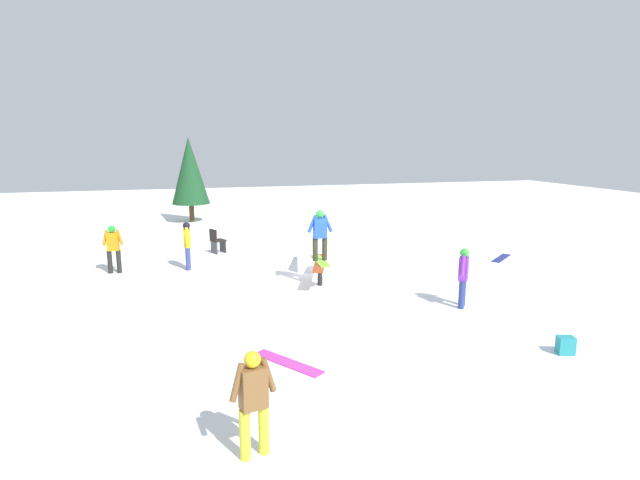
{
  "coord_description": "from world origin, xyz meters",
  "views": [
    {
      "loc": [
        12.84,
        -3.49,
        3.95
      ],
      "look_at": [
        0.0,
        0.0,
        1.28
      ],
      "focal_mm": 28.0,
      "sensor_mm": 36.0,
      "label": 1
    }
  ],
  "objects_px": {
    "bystander_purple": "(463,274)",
    "loose_snowboard_navy": "(501,258)",
    "main_rider_on_rail": "(320,236)",
    "backpack_on_snow": "(566,345)",
    "folding_chair": "(217,242)",
    "pine_tree_near": "(190,171)",
    "rail_feature": "(320,265)",
    "loose_snowboard_magenta": "(288,363)",
    "bystander_brown": "(253,398)",
    "bystander_yellow": "(187,243)",
    "bystander_orange": "(113,247)"
  },
  "relations": [
    {
      "from": "bystander_purple",
      "to": "loose_snowboard_navy",
      "type": "relative_size",
      "value": 1.03
    },
    {
      "from": "main_rider_on_rail",
      "to": "backpack_on_snow",
      "type": "distance_m",
      "value": 6.58
    },
    {
      "from": "folding_chair",
      "to": "pine_tree_near",
      "type": "xyz_separation_m",
      "value": [
        -7.42,
        -0.73,
        2.08
      ]
    },
    {
      "from": "loose_snowboard_navy",
      "to": "backpack_on_snow",
      "type": "distance_m",
      "value": 7.88
    },
    {
      "from": "bystander_purple",
      "to": "backpack_on_snow",
      "type": "bearing_deg",
      "value": -134.73
    },
    {
      "from": "pine_tree_near",
      "to": "bystander_purple",
      "type": "bearing_deg",
      "value": 22.08
    },
    {
      "from": "loose_snowboard_navy",
      "to": "main_rider_on_rail",
      "type": "bearing_deg",
      "value": -27.66
    },
    {
      "from": "rail_feature",
      "to": "folding_chair",
      "type": "distance_m",
      "value": 5.41
    },
    {
      "from": "bystander_purple",
      "to": "loose_snowboard_magenta",
      "type": "xyz_separation_m",
      "value": [
        1.96,
        -4.68,
        -0.79
      ]
    },
    {
      "from": "bystander_brown",
      "to": "bystander_purple",
      "type": "relative_size",
      "value": 0.99
    },
    {
      "from": "bystander_brown",
      "to": "folding_chair",
      "type": "relative_size",
      "value": 1.62
    },
    {
      "from": "main_rider_on_rail",
      "to": "bystander_yellow",
      "type": "bearing_deg",
      "value": -127.1
    },
    {
      "from": "bystander_yellow",
      "to": "loose_snowboard_magenta",
      "type": "height_order",
      "value": "bystander_yellow"
    },
    {
      "from": "folding_chair",
      "to": "bystander_purple",
      "type": "bearing_deg",
      "value": -172.58
    },
    {
      "from": "bystander_purple",
      "to": "folding_chair",
      "type": "xyz_separation_m",
      "value": [
        -7.46,
        -5.3,
        -0.39
      ]
    },
    {
      "from": "bystander_brown",
      "to": "folding_chair",
      "type": "height_order",
      "value": "bystander_brown"
    },
    {
      "from": "folding_chair",
      "to": "main_rider_on_rail",
      "type": "bearing_deg",
      "value": 179.27
    },
    {
      "from": "bystander_brown",
      "to": "bystander_orange",
      "type": "bearing_deg",
      "value": -88.74
    },
    {
      "from": "bystander_purple",
      "to": "bystander_yellow",
      "type": "distance_m",
      "value": 8.34
    },
    {
      "from": "main_rider_on_rail",
      "to": "backpack_on_snow",
      "type": "relative_size",
      "value": 4.19
    },
    {
      "from": "rail_feature",
      "to": "bystander_purple",
      "type": "relative_size",
      "value": 1.31
    },
    {
      "from": "bystander_brown",
      "to": "backpack_on_snow",
      "type": "xyz_separation_m",
      "value": [
        -1.55,
        6.06,
        -0.63
      ]
    },
    {
      "from": "loose_snowboard_magenta",
      "to": "rail_feature",
      "type": "bearing_deg",
      "value": -57.61
    },
    {
      "from": "folding_chair",
      "to": "backpack_on_snow",
      "type": "distance_m",
      "value": 11.87
    },
    {
      "from": "rail_feature",
      "to": "bystander_orange",
      "type": "relative_size",
      "value": 1.29
    },
    {
      "from": "rail_feature",
      "to": "bystander_yellow",
      "type": "relative_size",
      "value": 1.27
    },
    {
      "from": "bystander_purple",
      "to": "folding_chair",
      "type": "relative_size",
      "value": 1.64
    },
    {
      "from": "main_rider_on_rail",
      "to": "loose_snowboard_magenta",
      "type": "height_order",
      "value": "main_rider_on_rail"
    },
    {
      "from": "bystander_yellow",
      "to": "bystander_purple",
      "type": "bearing_deg",
      "value": 51.31
    },
    {
      "from": "folding_chair",
      "to": "loose_snowboard_navy",
      "type": "bearing_deg",
      "value": -137.81
    },
    {
      "from": "loose_snowboard_navy",
      "to": "bystander_purple",
      "type": "bearing_deg",
      "value": 6.2
    },
    {
      "from": "folding_chair",
      "to": "backpack_on_snow",
      "type": "xyz_separation_m",
      "value": [
        10.38,
        5.74,
        -0.24
      ]
    },
    {
      "from": "main_rider_on_rail",
      "to": "bystander_purple",
      "type": "xyz_separation_m",
      "value": [
        2.65,
        2.82,
        -0.59
      ]
    },
    {
      "from": "bystander_purple",
      "to": "bystander_brown",
      "type": "bearing_deg",
      "value": 165.23
    },
    {
      "from": "pine_tree_near",
      "to": "rail_feature",
      "type": "bearing_deg",
      "value": 14.71
    },
    {
      "from": "bystander_orange",
      "to": "pine_tree_near",
      "type": "distance_m",
      "value": 9.79
    },
    {
      "from": "rail_feature",
      "to": "main_rider_on_rail",
      "type": "xyz_separation_m",
      "value": [
        0.0,
        0.0,
        0.83
      ]
    },
    {
      "from": "rail_feature",
      "to": "loose_snowboard_navy",
      "type": "xyz_separation_m",
      "value": [
        -1.46,
        6.79,
        -0.55
      ]
    },
    {
      "from": "folding_chair",
      "to": "pine_tree_near",
      "type": "bearing_deg",
      "value": -22.34
    },
    {
      "from": "bystander_purple",
      "to": "loose_snowboard_magenta",
      "type": "bearing_deg",
      "value": 149.39
    },
    {
      "from": "bystander_purple",
      "to": "bystander_yellow",
      "type": "relative_size",
      "value": 0.97
    },
    {
      "from": "bystander_orange",
      "to": "backpack_on_snow",
      "type": "xyz_separation_m",
      "value": [
        8.47,
        8.92,
        -0.65
      ]
    },
    {
      "from": "bystander_yellow",
      "to": "pine_tree_near",
      "type": "distance_m",
      "value": 9.59
    },
    {
      "from": "rail_feature",
      "to": "bystander_brown",
      "type": "bearing_deg",
      "value": -2.84
    },
    {
      "from": "bystander_brown",
      "to": "loose_snowboard_magenta",
      "type": "relative_size",
      "value": 0.95
    },
    {
      "from": "loose_snowboard_navy",
      "to": "backpack_on_snow",
      "type": "bearing_deg",
      "value": 23.57
    },
    {
      "from": "main_rider_on_rail",
      "to": "folding_chair",
      "type": "xyz_separation_m",
      "value": [
        -4.81,
        -2.48,
        -0.98
      ]
    },
    {
      "from": "main_rider_on_rail",
      "to": "folding_chair",
      "type": "bearing_deg",
      "value": -151.33
    },
    {
      "from": "bystander_orange",
      "to": "loose_snowboard_navy",
      "type": "height_order",
      "value": "bystander_orange"
    },
    {
      "from": "loose_snowboard_magenta",
      "to": "backpack_on_snow",
      "type": "relative_size",
      "value": 4.42
    }
  ]
}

